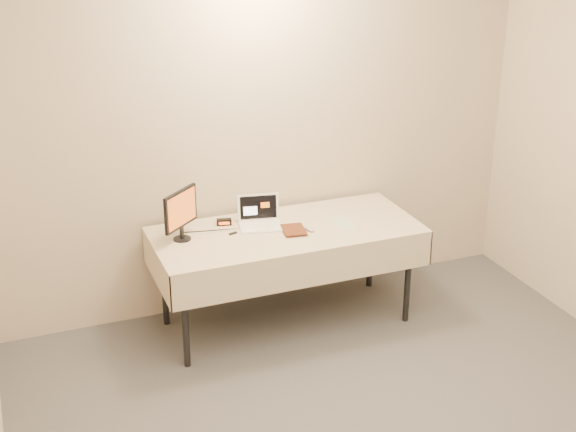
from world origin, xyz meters
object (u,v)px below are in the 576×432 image
object	(u,v)px
laptop	(260,218)
book	(283,219)
table	(286,237)
monitor	(181,211)

from	to	relation	value
laptop	book	size ratio (longest dim) A/B	1.62
table	laptop	xyz separation A→B (m)	(-0.15, 0.14, 0.11)
laptop	book	xyz separation A→B (m)	(0.10, -0.18, 0.05)
table	book	size ratio (longest dim) A/B	9.00
table	monitor	size ratio (longest dim) A/B	5.27
monitor	book	size ratio (longest dim) A/B	1.71
monitor	book	distance (m)	0.70
laptop	table	bearing A→B (deg)	-31.29
laptop	monitor	distance (m)	0.59
table	book	world-z (taller)	book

